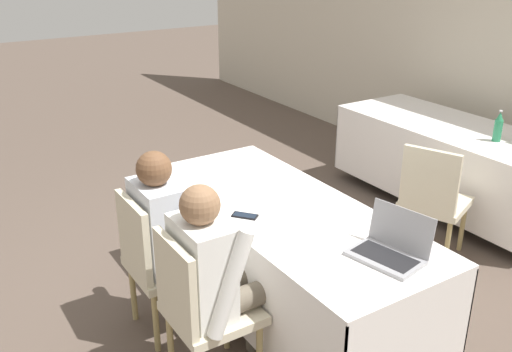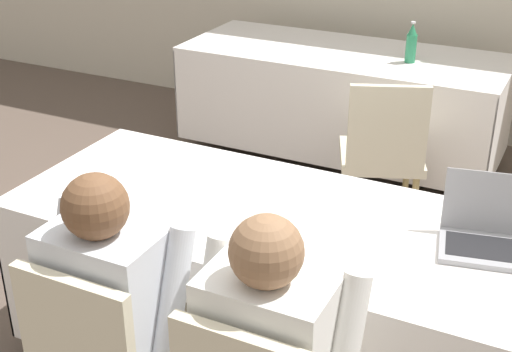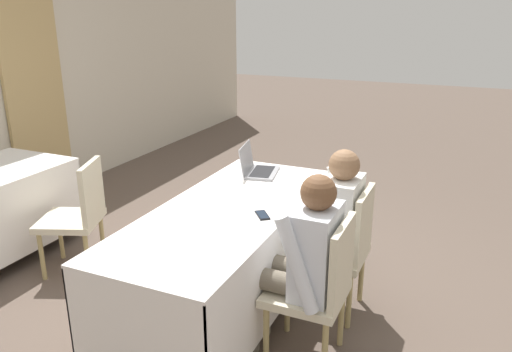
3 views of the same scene
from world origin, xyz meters
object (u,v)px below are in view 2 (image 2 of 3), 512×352
at_px(laptop, 494,236).
at_px(water_bottle, 411,44).
at_px(chair_far_spare, 383,150).
at_px(person_checkered_shirt, 122,307).
at_px(cell_phone, 241,245).

bearing_deg(laptop, water_bottle, 101.05).
height_order(chair_far_spare, person_checkered_shirt, person_checkered_shirt).
bearing_deg(chair_far_spare, cell_phone, 66.70).
height_order(water_bottle, chair_far_spare, water_bottle).
relative_size(cell_phone, person_checkered_shirt, 0.13).
xyz_separation_m(cell_phone, person_checkered_shirt, (-0.24, -0.36, -0.10)).
bearing_deg(person_checkered_shirt, chair_far_spare, -98.22).
bearing_deg(cell_phone, chair_far_spare, 140.04).
bearing_deg(person_checkered_shirt, cell_phone, -124.37).
xyz_separation_m(laptop, person_checkered_shirt, (-1.02, -0.73, -0.14)).
distance_m(cell_phone, chair_far_spare, 1.60).
xyz_separation_m(water_bottle, chair_far_spare, (0.10, -0.79, -0.37)).
xyz_separation_m(laptop, water_bottle, (-0.84, 1.99, 0.07)).
distance_m(water_bottle, person_checkered_shirt, 2.74).
bearing_deg(chair_far_spare, water_bottle, -104.87).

